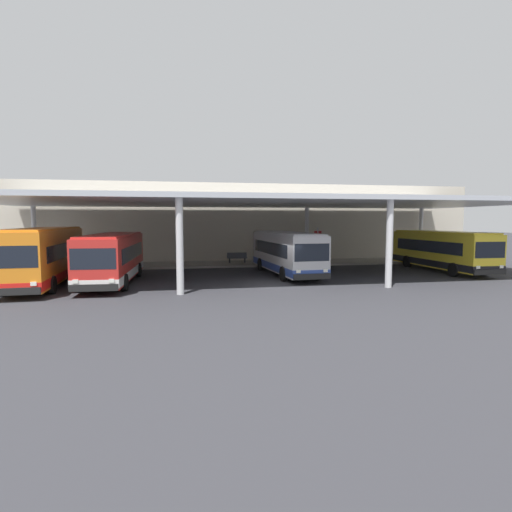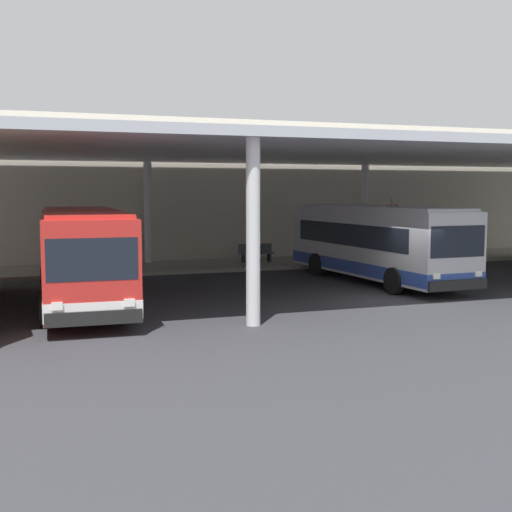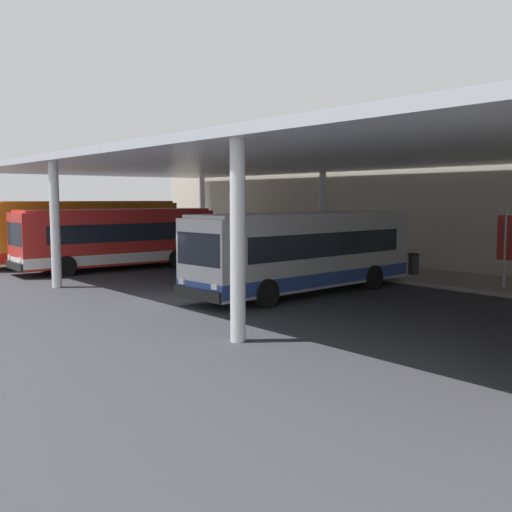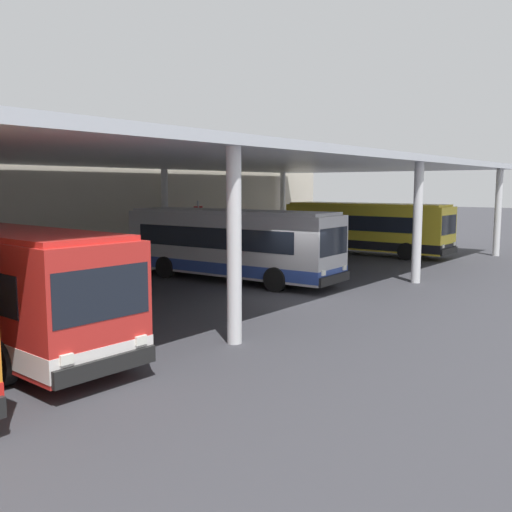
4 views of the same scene
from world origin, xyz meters
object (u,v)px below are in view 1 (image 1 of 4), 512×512
object	(u,v)px
bench_waiting	(237,257)
banner_sign	(318,243)
bus_second_bay	(113,258)
bus_middle_bay	(286,252)
bus_far_bay	(441,250)
bus_nearest_bay	(44,256)
trash_bin	(266,257)

from	to	relation	value
bench_waiting	banner_sign	xyz separation A→B (m)	(7.39, -0.88, 1.32)
bus_second_bay	bench_waiting	world-z (taller)	bus_second_bay
bus_second_bay	bus_middle_bay	xyz separation A→B (m)	(12.02, 1.92, 0.00)
bus_middle_bay	bus_far_bay	distance (m)	12.77
bus_nearest_bay	banner_sign	xyz separation A→B (m)	(20.85, 8.55, 0.14)
bus_nearest_bay	banner_sign	distance (m)	22.53
bus_middle_bay	banner_sign	size ratio (longest dim) A/B	3.33
bench_waiting	banner_sign	world-z (taller)	banner_sign
bus_far_bay	trash_bin	size ratio (longest dim) A/B	10.75
bus_middle_bay	bench_waiting	distance (m)	7.96
bus_second_bay	trash_bin	distance (m)	15.12
bus_second_bay	trash_bin	bearing A→B (deg)	37.23
bus_middle_bay	bus_far_bay	world-z (taller)	same
bus_second_bay	bus_far_bay	distance (m)	24.85
bus_second_bay	bench_waiting	xyz separation A→B (m)	(9.41, 9.38, -0.99)
bus_middle_bay	bench_waiting	size ratio (longest dim) A/B	5.91
bench_waiting	bus_nearest_bay	bearing A→B (deg)	-144.99
banner_sign	bus_middle_bay	bearing A→B (deg)	-125.96
bench_waiting	banner_sign	bearing A→B (deg)	-6.77
bus_middle_bay	banner_sign	bearing A→B (deg)	54.04
bus_middle_bay	banner_sign	world-z (taller)	banner_sign
bus_nearest_bay	trash_bin	size ratio (longest dim) A/B	11.65
bus_nearest_bay	banner_sign	size ratio (longest dim) A/B	3.57
bus_nearest_bay	trash_bin	xyz separation A→B (m)	(16.07, 9.18, -1.16)
bus_second_bay	bench_waiting	size ratio (longest dim) A/B	5.90
banner_sign	bus_far_bay	bearing A→B (deg)	-40.15
bus_nearest_bay	bus_middle_bay	world-z (taller)	bus_nearest_bay
bus_far_bay	banner_sign	bearing A→B (deg)	139.85
bus_nearest_bay	banner_sign	world-z (taller)	bus_nearest_bay
bus_far_bay	trash_bin	world-z (taller)	bus_far_bay
bench_waiting	trash_bin	distance (m)	2.62
trash_bin	banner_sign	bearing A→B (deg)	-7.52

